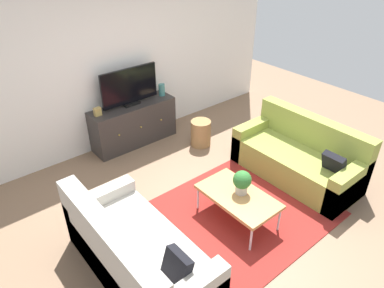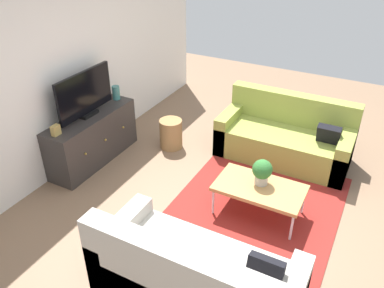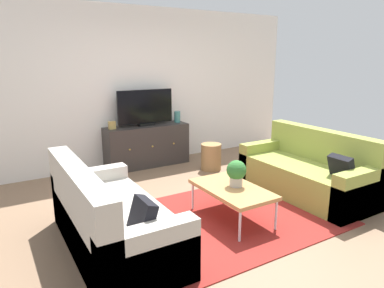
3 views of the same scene
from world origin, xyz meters
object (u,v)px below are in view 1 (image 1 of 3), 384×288
Objects in this scene: couch_right_side at (300,158)px; tv_console at (134,124)px; mantel_clock at (98,112)px; flat_screen_tv at (130,87)px; glass_vase at (162,90)px; wicker_basket at (201,133)px; couch_left_side at (133,256)px; coffee_table at (238,197)px; potted_plant at (242,181)px.

couch_right_side reaches higher than tv_console.
couch_right_side reaches higher than mantel_clock.
flat_screen_tv is 0.64m from glass_vase.
wicker_basket is (0.82, -0.79, -0.13)m from tv_console.
couch_left_side reaches higher than tv_console.
couch_right_side is at bearing -49.88° from mantel_clock.
coffee_table is 2.26× the size of wicker_basket.
glass_vase is (0.61, -0.02, -0.21)m from flat_screen_tv.
flat_screen_tv is 1.40m from wicker_basket.
glass_vase reaches higher than tv_console.
couch_left_side reaches higher than potted_plant.
potted_plant is at bearing -75.25° from mantel_clock.
flat_screen_tv is at bearing 90.00° from tv_console.
coffee_table is at bearing -176.15° from couch_right_side.
potted_plant reaches higher than wicker_basket.
coffee_table is at bearing -104.32° from glass_vase.
tv_console reaches higher than wicker_basket.
wicker_basket reaches higher than coffee_table.
tv_console reaches higher than coffee_table.
coffee_table is at bearing -169.29° from potted_plant.
couch_left_side and couch_right_side have the same top height.
potted_plant is 2.52m from flat_screen_tv.
mantel_clock is at bearing 103.31° from coffee_table.
couch_left_side is 2.91m from flat_screen_tv.
couch_left_side is 9.04× the size of glass_vase.
tv_console is 0.74m from mantel_clock.
potted_plant is at bearing -89.08° from tv_console.
glass_vase is at bearing 75.68° from coffee_table.
couch_left_side is 14.09× the size of mantel_clock.
potted_plant reaches higher than coffee_table.
tv_console is 3.25× the size of wicker_basket.
coffee_table is 2.57m from flat_screen_tv.
couch_left_side reaches higher than wicker_basket.
tv_console is at bearing 90.92° from potted_plant.
tv_console is (1.48, 2.37, 0.06)m from couch_left_side.
couch_right_side is (2.88, 0.00, 0.00)m from couch_left_side.
flat_screen_tv reaches higher than coffee_table.
flat_screen_tv is (-0.04, 2.48, 0.45)m from potted_plant.
couch_left_side is 1.85× the size of flat_screen_tv.
coffee_table is 2.59m from glass_vase.
mantel_clock is at bearing -178.11° from flat_screen_tv.
flat_screen_tv is at bearing 120.20° from couch_right_side.
couch_right_side is 5.89× the size of potted_plant.
wicker_basket is at bearing -44.33° from flat_screen_tv.
tv_console is 1.15m from wicker_basket.
wicker_basket is (0.22, -0.79, -0.59)m from glass_vase.
potted_plant is 2.53m from glass_vase.
couch_right_side is 1.81× the size of coffee_table.
couch_right_side is at bearing 3.53° from potted_plant.
glass_vase is at bearing -1.89° from flat_screen_tv.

